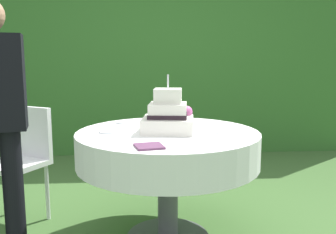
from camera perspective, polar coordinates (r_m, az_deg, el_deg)
name	(u,v)px	position (r m, az deg, el deg)	size (l,w,h in m)	color
foliage_hedge	(155,47)	(5.01, -2.10, 10.89)	(5.57, 0.45, 2.85)	#336628
cake_table	(168,149)	(2.51, -0.03, -5.02)	(1.24, 1.24, 0.77)	#4C4C51
wedding_cake	(169,116)	(2.46, 0.10, 0.18)	(0.38, 0.38, 0.39)	white
serving_plate_near	(108,132)	(2.48, -9.31, -2.28)	(0.13, 0.13, 0.01)	white
serving_plate_far	(216,132)	(2.46, 7.47, -2.30)	(0.11, 0.11, 0.01)	white
serving_plate_left	(125,122)	(2.83, -6.78, -0.80)	(0.13, 0.13, 0.01)	white
napkin_stack	(149,146)	(2.04, -2.96, -4.58)	(0.15, 0.15, 0.01)	#603856
garden_chair	(22,153)	(3.06, -21.79, -5.22)	(0.55, 0.55, 0.89)	white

